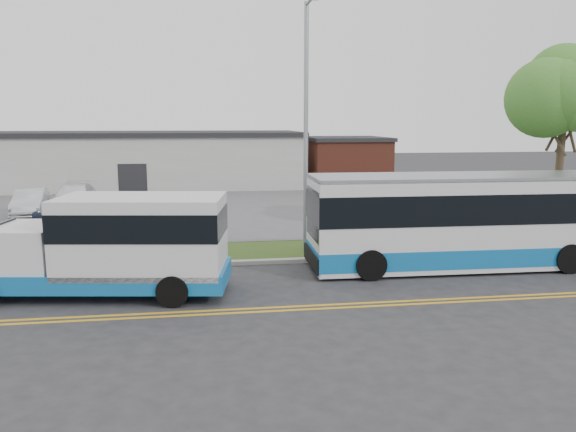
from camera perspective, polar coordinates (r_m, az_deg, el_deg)
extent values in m
plane|color=#28282B|center=(19.60, -5.47, -5.76)|extent=(140.00, 140.00, 0.00)
cube|color=gold|center=(15.93, -4.71, -9.40)|extent=(70.00, 0.12, 0.01)
cube|color=gold|center=(15.64, -4.64, -9.76)|extent=(70.00, 0.12, 0.01)
cube|color=#9E9B93|center=(20.64, -5.64, -4.76)|extent=(80.00, 0.30, 0.15)
cube|color=#2F4B19|center=(22.40, -5.87, -3.68)|extent=(80.00, 3.30, 0.10)
cube|color=#4C4C4F|center=(36.26, -6.92, 1.42)|extent=(80.00, 25.00, 0.10)
cube|color=#9E9E99|center=(46.27, -14.81, 5.37)|extent=(25.00, 10.00, 4.00)
cube|color=black|center=(46.17, -14.93, 8.06)|extent=(25.40, 10.40, 0.35)
cube|color=black|center=(41.44, -15.49, 3.63)|extent=(2.00, 0.15, 2.20)
cube|color=brown|center=(46.44, 5.82, 5.41)|extent=(6.00, 7.00, 3.60)
cube|color=black|center=(46.34, 5.86, 7.81)|extent=(6.30, 7.30, 0.30)
cylinder|color=#35281D|center=(26.63, 25.73, 2.84)|extent=(0.32, 0.32, 4.76)
ellipsoid|color=#386F27|center=(26.51, 26.33, 10.89)|extent=(5.20, 5.20, 4.42)
cylinder|color=gray|center=(22.04, 1.83, 8.75)|extent=(0.18, 0.18, 9.50)
cylinder|color=gray|center=(21.77, 2.25, 21.05)|extent=(0.12, 1.40, 0.12)
cube|color=#0E5C9B|center=(17.90, -18.12, -5.71)|extent=(7.69, 3.57, 0.54)
cube|color=silver|center=(17.28, -14.56, -1.82)|extent=(5.11, 3.18, 2.29)
cube|color=black|center=(17.21, -14.61, -0.57)|extent=(5.14, 3.23, 0.82)
cube|color=silver|center=(18.54, -25.00, -2.86)|extent=(2.28, 2.60, 1.31)
cylinder|color=black|center=(20.12, -25.37, -4.92)|extent=(0.95, 0.44, 0.91)
cylinder|color=black|center=(16.26, -11.64, -7.49)|extent=(0.95, 0.44, 0.91)
cylinder|color=black|center=(18.48, -10.18, -5.36)|extent=(0.95, 0.44, 0.91)
cube|color=silver|center=(21.11, 18.61, -0.46)|extent=(11.93, 2.96, 3.13)
cube|color=#0E5C9B|center=(21.32, 18.46, -3.32)|extent=(11.96, 2.99, 0.65)
cube|color=black|center=(21.02, 18.70, 1.14)|extent=(11.98, 3.01, 1.03)
cube|color=black|center=(19.24, 2.68, 0.24)|extent=(0.16, 2.49, 1.73)
cube|color=black|center=(19.54, 2.43, -4.30)|extent=(0.19, 2.70, 0.54)
cube|color=gray|center=(20.91, 18.85, 3.83)|extent=(11.93, 2.96, 0.13)
cylinder|color=black|center=(18.71, 8.40, -4.93)|extent=(1.04, 0.37, 1.04)
cylinder|color=black|center=(21.10, 6.55, -3.22)|extent=(1.04, 0.37, 1.04)
cylinder|color=black|center=(21.65, 26.64, -3.87)|extent=(1.04, 0.37, 1.04)
cylinder|color=black|center=(23.75, 23.25, -2.50)|extent=(1.04, 0.37, 1.04)
cylinder|color=black|center=(24.72, 26.93, -2.32)|extent=(1.04, 0.37, 1.04)
imported|color=black|center=(22.01, -24.11, -2.02)|extent=(0.83, 0.71, 1.93)
imported|color=silver|center=(33.61, -24.71, 1.27)|extent=(2.07, 4.49, 1.43)
imported|color=white|center=(34.52, -20.87, 1.79)|extent=(2.23, 5.24, 1.51)
sphere|color=white|center=(22.03, -24.89, -4.21)|extent=(0.32, 0.32, 0.32)
sphere|color=white|center=(22.34, -23.06, -3.90)|extent=(0.32, 0.32, 0.32)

